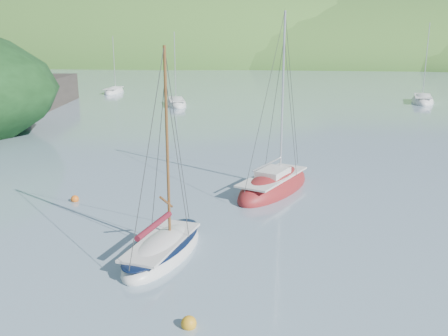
# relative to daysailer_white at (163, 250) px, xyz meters

# --- Properties ---
(ground) EXTENTS (700.00, 700.00, 0.00)m
(ground) POSITION_rel_daysailer_white_xyz_m (0.48, -2.52, -0.21)
(ground) COLOR #7491A1
(ground) RESTS_ON ground
(shoreline_hills) EXTENTS (690.00, 135.00, 56.00)m
(shoreline_hills) POSITION_rel_daysailer_white_xyz_m (-9.18, 169.91, -0.21)
(shoreline_hills) COLOR #386E2A
(shoreline_hills) RESTS_ON ground
(daysailer_white) EXTENTS (3.08, 6.12, 8.98)m
(daysailer_white) POSITION_rel_daysailer_white_xyz_m (0.00, 0.00, 0.00)
(daysailer_white) COLOR white
(daysailer_white) RESTS_ON ground
(sloop_red) EXTENTS (5.11, 7.79, 10.92)m
(sloop_red) POSITION_rel_daysailer_white_xyz_m (3.95, 9.54, 0.00)
(sloop_red) COLOR maroon
(sloop_red) RESTS_ON ground
(distant_sloop_a) EXTENTS (4.55, 7.42, 10.00)m
(distant_sloop_a) POSITION_rel_daysailer_white_xyz_m (-10.68, 44.16, -0.04)
(distant_sloop_a) COLOR white
(distant_sloop_a) RESTS_ON ground
(distant_sloop_b) EXTENTS (4.07, 8.26, 11.28)m
(distant_sloop_b) POSITION_rel_daysailer_white_xyz_m (21.29, 52.00, -0.02)
(distant_sloop_b) COLOR white
(distant_sloop_b) RESTS_ON ground
(distant_sloop_c) EXTENTS (2.71, 6.72, 9.41)m
(distant_sloop_c) POSITION_rel_daysailer_white_xyz_m (-23.85, 56.51, -0.04)
(distant_sloop_c) COLOR white
(distant_sloop_c) RESTS_ON ground
(mooring_buoys) EXTENTS (21.23, 12.25, 0.49)m
(mooring_buoys) POSITION_rel_daysailer_white_xyz_m (2.26, 0.52, -0.09)
(mooring_buoys) COLOR orange
(mooring_buoys) RESTS_ON ground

